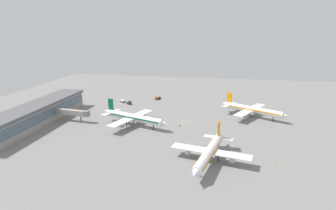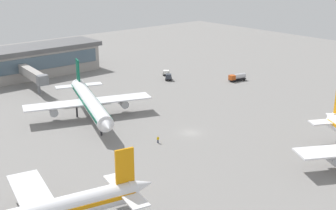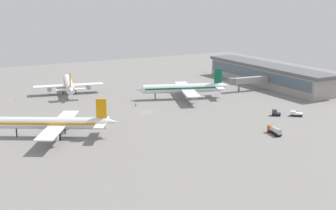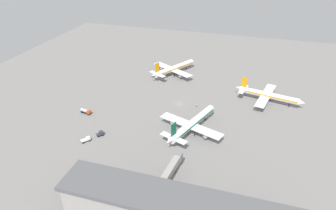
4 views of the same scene
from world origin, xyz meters
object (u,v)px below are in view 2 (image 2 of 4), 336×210
airplane_taxiing (90,102)px  ground_crew_worker (158,140)px  fuel_truck (237,77)px  baggage_tug (169,77)px  pushback_tractor (166,72)px

airplane_taxiing → ground_crew_worker: bearing=26.6°
fuel_truck → baggage_tug: fuel_truck is taller
airplane_taxiing → pushback_tractor: 50.77m
pushback_tractor → ground_crew_worker: pushback_tractor is taller
baggage_tug → ground_crew_worker: bearing=-0.6°
baggage_tug → pushback_tractor: 7.50m
baggage_tug → ground_crew_worker: 55.87m
airplane_taxiing → ground_crew_worker: 25.01m
baggage_tug → pushback_tractor: baggage_tug is taller
baggage_tug → pushback_tractor: size_ratio=0.81×
fuel_truck → pushback_tractor: bearing=-47.4°
airplane_taxiing → baggage_tug: size_ratio=10.90×
ground_crew_worker → pushback_tractor: bearing=162.9°
fuel_truck → pushback_tractor: fuel_truck is taller
pushback_tractor → ground_crew_worker: 63.27m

